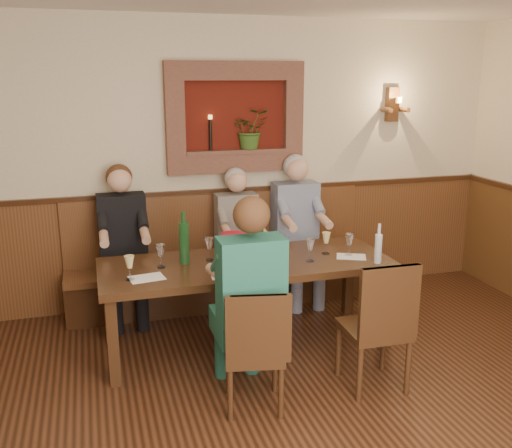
{
  "coord_description": "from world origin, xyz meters",
  "views": [
    {
      "loc": [
        -1.2,
        -2.49,
        2.24
      ],
      "look_at": [
        0.1,
        1.9,
        1.05
      ],
      "focal_mm": 40.0,
      "sensor_mm": 36.0,
      "label": 1
    }
  ],
  "objects": [
    {
      "name": "room_shell",
      "position": [
        0.0,
        0.0,
        1.89
      ],
      "size": [
        6.04,
        6.04,
        2.82
      ],
      "color": "beige",
      "rests_on": "ground"
    },
    {
      "name": "wainscoting",
      "position": [
        0.0,
        -0.0,
        0.59
      ],
      "size": [
        6.02,
        6.02,
        1.15
      ],
      "color": "#503417",
      "rests_on": "ground"
    },
    {
      "name": "wall_niche",
      "position": [
        0.24,
        2.94,
        1.81
      ],
      "size": [
        1.36,
        0.3,
        1.06
      ],
      "color": "#52140B",
      "rests_on": "ground"
    },
    {
      "name": "wall_sconce",
      "position": [
        1.9,
        2.93,
        1.94
      ],
      "size": [
        0.25,
        0.2,
        0.35
      ],
      "color": "#503417",
      "rests_on": "ground"
    },
    {
      "name": "dining_table",
      "position": [
        0.0,
        1.85,
        0.68
      ],
      "size": [
        2.4,
        0.9,
        0.75
      ],
      "color": "#321F0F",
      "rests_on": "ground"
    },
    {
      "name": "bench",
      "position": [
        0.0,
        2.79,
        0.33
      ],
      "size": [
        3.0,
        0.45,
        1.11
      ],
      "color": "#381E0F",
      "rests_on": "ground"
    },
    {
      "name": "chair_near_left",
      "position": [
        -0.21,
        0.91,
        0.26
      ],
      "size": [
        0.47,
        0.47,
        0.89
      ],
      "rotation": [
        0.0,
        0.0,
        -0.2
      ],
      "color": "#321F0F",
      "rests_on": "ground"
    },
    {
      "name": "chair_near_right",
      "position": [
        0.72,
        0.93,
        0.29
      ],
      "size": [
        0.45,
        0.45,
        1.0
      ],
      "rotation": [
        0.0,
        0.0,
        -0.03
      ],
      "color": "#321F0F",
      "rests_on": "ground"
    },
    {
      "name": "person_bench_left",
      "position": [
        -0.94,
        2.69,
        0.61
      ],
      "size": [
        0.44,
        0.54,
        1.47
      ],
      "color": "black",
      "rests_on": "ground"
    },
    {
      "name": "person_bench_mid",
      "position": [
        0.16,
        2.69,
        0.57
      ],
      "size": [
        0.4,
        0.49,
        1.39
      ],
      "color": "#5D5955",
      "rests_on": "ground"
    },
    {
      "name": "person_bench_right",
      "position": [
        0.77,
        2.69,
        0.62
      ],
      "size": [
        0.45,
        0.55,
        1.49
      ],
      "color": "navy",
      "rests_on": "ground"
    },
    {
      "name": "person_chair_front",
      "position": [
        -0.21,
        1.07,
        0.62
      ],
      "size": [
        0.45,
        0.55,
        1.49
      ],
      "color": "#194958",
      "rests_on": "ground"
    },
    {
      "name": "spittoon_bucket",
      "position": [
        -0.1,
        1.88,
        0.87
      ],
      "size": [
        0.25,
        0.25,
        0.24
      ],
      "primitive_type": "cylinder",
      "rotation": [
        0.0,
        0.0,
        -0.2
      ],
      "color": "red",
      "rests_on": "dining_table"
    },
    {
      "name": "wine_bottle_green_a",
      "position": [
        0.13,
        1.91,
        0.94
      ],
      "size": [
        0.09,
        0.09,
        0.44
      ],
      "rotation": [
        0.0,
        0.0,
        0.15
      ],
      "color": "#19471E",
      "rests_on": "dining_table"
    },
    {
      "name": "wine_bottle_green_b",
      "position": [
        -0.5,
        1.95,
        0.93
      ],
      "size": [
        0.09,
        0.09,
        0.43
      ],
      "rotation": [
        0.0,
        0.0,
        -0.09
      ],
      "color": "#19471E",
      "rests_on": "dining_table"
    },
    {
      "name": "water_bottle",
      "position": [
        1.03,
        1.5,
        0.88
      ],
      "size": [
        0.08,
        0.08,
        0.33
      ],
      "rotation": [
        0.0,
        0.0,
        0.41
      ],
      "color": "silver",
      "rests_on": "dining_table"
    },
    {
      "name": "tasting_sheet_a",
      "position": [
        -0.84,
        1.67,
        0.75
      ],
      "size": [
        0.28,
        0.22,
        0.0
      ],
      "primitive_type": "cube",
      "rotation": [
        0.0,
        0.0,
        0.15
      ],
      "color": "white",
      "rests_on": "dining_table"
    },
    {
      "name": "tasting_sheet_b",
      "position": [
        -0.08,
        1.75,
        0.75
      ],
      "size": [
        0.34,
        0.28,
        0.0
      ],
      "primitive_type": "cube",
      "rotation": [
        0.0,
        0.0,
        -0.3
      ],
      "color": "white",
      "rests_on": "dining_table"
    },
    {
      "name": "tasting_sheet_c",
      "position": [
        0.89,
        1.71,
        0.75
      ],
      "size": [
        0.3,
        0.26,
        0.0
      ],
      "primitive_type": "cube",
      "rotation": [
        0.0,
        0.0,
        -0.43
      ],
      "color": "white",
      "rests_on": "dining_table"
    },
    {
      "name": "tasting_sheet_d",
      "position": [
        -0.2,
        1.57,
        0.75
      ],
      "size": [
        0.33,
        0.26,
        0.0
      ],
      "primitive_type": "cube",
      "rotation": [
        0.0,
        0.0,
        -0.13
      ],
      "color": "white",
      "rests_on": "dining_table"
    },
    {
      "name": "wine_glass_0",
      "position": [
        -0.14,
        1.55,
        0.85
      ],
      "size": [
        0.08,
        0.08,
        0.19
      ],
      "primitive_type": null,
      "color": "#D1C27D",
      "rests_on": "dining_table"
    },
    {
      "name": "wine_glass_1",
      "position": [
        -0.96,
        1.67,
        0.85
      ],
      "size": [
        0.08,
        0.08,
        0.19
      ],
      "primitive_type": null,
      "color": "#D1C27D",
      "rests_on": "dining_table"
    },
    {
      "name": "wine_glass_2",
      "position": [
        -0.0,
        1.71,
        0.85
      ],
      "size": [
        0.08,
        0.08,
        0.19
      ],
      "primitive_type": null,
      "color": "#D1C27D",
      "rests_on": "dining_table"
    },
    {
      "name": "wine_glass_3",
      "position": [
        0.72,
        1.86,
        0.85
      ],
      "size": [
        0.08,
        0.08,
        0.19
      ],
      "primitive_type": null,
      "color": "#D1C27D",
      "rests_on": "dining_table"
    },
    {
      "name": "wine_glass_4",
      "position": [
        0.51,
        1.7,
        0.85
      ],
      "size": [
        0.08,
        0.08,
        0.19
      ],
      "primitive_type": null,
      "color": "white",
      "rests_on": "dining_table"
    },
    {
      "name": "wine_glass_5",
      "position": [
        -0.28,
        1.97,
        0.85
      ],
      "size": [
        0.08,
        0.08,
        0.19
      ],
      "primitive_type": null,
      "color": "white",
      "rests_on": "dining_table"
    },
    {
      "name": "wine_glass_6",
      "position": [
        0.17,
        1.98,
        0.85
      ],
      "size": [
        0.08,
        0.08,
        0.19
      ],
      "primitive_type": null,
      "color": "#D1C27D",
      "rests_on": "dining_table"
    },
    {
      "name": "wine_glass_7",
      "position": [
        -0.7,
        1.89,
        0.85
      ],
      "size": [
        0.08,
        0.08,
        0.19
      ],
      "primitive_type": null,
      "color": "white",
      "rests_on": "dining_table"
    },
    {
      "name": "wine_glass_8",
      "position": [
        0.89,
        1.76,
        0.85
      ],
      "size": [
        0.08,
        0.08,
        0.19
      ],
      "primitive_type": null,
      "color": "white",
      "rests_on": "dining_table"
    }
  ]
}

